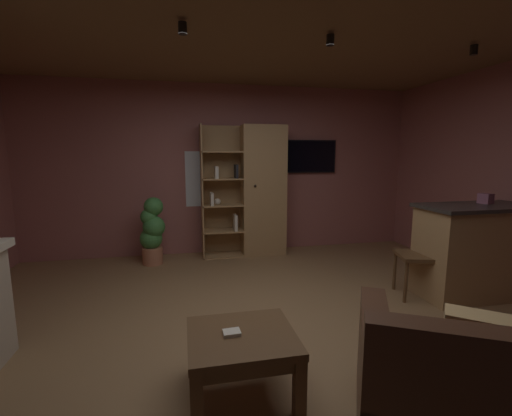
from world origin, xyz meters
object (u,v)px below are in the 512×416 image
(bookshelf_cabinet, at_px, (257,192))
(dining_chair, at_px, (427,250))
(table_book_0, at_px, (232,333))
(kitchen_bar_counter, at_px, (486,250))
(potted_floor_plant, at_px, (152,230))
(coffee_table, at_px, (242,346))
(tissue_box, at_px, (486,198))
(wall_mounted_tv, at_px, (308,156))

(bookshelf_cabinet, bearing_deg, dining_chair, -54.36)
(table_book_0, height_order, dining_chair, dining_chair)
(bookshelf_cabinet, xyz_separation_m, kitchen_bar_counter, (2.12, -2.09, -0.47))
(kitchen_bar_counter, height_order, potted_floor_plant, kitchen_bar_counter)
(coffee_table, bearing_deg, bookshelf_cabinet, 76.03)
(kitchen_bar_counter, height_order, table_book_0, kitchen_bar_counter)
(tissue_box, xyz_separation_m, table_book_0, (-2.98, -1.12, -0.64))
(dining_chair, relative_size, potted_floor_plant, 0.96)
(table_book_0, distance_m, dining_chair, 2.55)
(bookshelf_cabinet, height_order, potted_floor_plant, bookshelf_cabinet)
(table_book_0, xyz_separation_m, potted_floor_plant, (-0.72, 2.95, 0.05))
(tissue_box, distance_m, dining_chair, 0.88)
(table_book_0, bearing_deg, bookshelf_cabinet, 74.92)
(kitchen_bar_counter, bearing_deg, potted_floor_plant, 152.62)
(tissue_box, relative_size, coffee_table, 0.18)
(tissue_box, distance_m, table_book_0, 3.25)
(table_book_0, bearing_deg, kitchen_bar_counter, 19.34)
(coffee_table, height_order, potted_floor_plant, potted_floor_plant)
(kitchen_bar_counter, xyz_separation_m, coffee_table, (-2.90, -1.05, -0.17))
(wall_mounted_tv, bearing_deg, potted_floor_plant, -170.91)
(tissue_box, relative_size, wall_mounted_tv, 0.13)
(potted_floor_plant, relative_size, wall_mounted_tv, 1.02)
(potted_floor_plant, bearing_deg, kitchen_bar_counter, -27.38)
(dining_chair, bearing_deg, wall_mounted_tv, 103.97)
(kitchen_bar_counter, distance_m, dining_chair, 0.69)
(kitchen_bar_counter, relative_size, tissue_box, 12.73)
(tissue_box, bearing_deg, wall_mounted_tv, 119.33)
(coffee_table, bearing_deg, table_book_0, 175.32)
(bookshelf_cabinet, xyz_separation_m, potted_floor_plant, (-1.57, -0.18, -0.50))
(table_book_0, relative_size, potted_floor_plant, 0.12)
(kitchen_bar_counter, relative_size, dining_chair, 1.66)
(potted_floor_plant, xyz_separation_m, wall_mounted_tv, (2.46, 0.39, 1.03))
(wall_mounted_tv, bearing_deg, kitchen_bar_counter, -61.83)
(tissue_box, xyz_separation_m, coffee_table, (-2.92, -1.13, -0.73))
(coffee_table, relative_size, dining_chair, 0.74)
(bookshelf_cabinet, relative_size, dining_chair, 2.15)
(kitchen_bar_counter, distance_m, wall_mounted_tv, 2.80)
(coffee_table, xyz_separation_m, potted_floor_plant, (-0.79, 2.96, 0.15))
(bookshelf_cabinet, bearing_deg, tissue_box, -43.26)
(bookshelf_cabinet, xyz_separation_m, tissue_box, (2.14, -2.01, 0.09))
(tissue_box, height_order, coffee_table, tissue_box)
(coffee_table, height_order, table_book_0, table_book_0)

